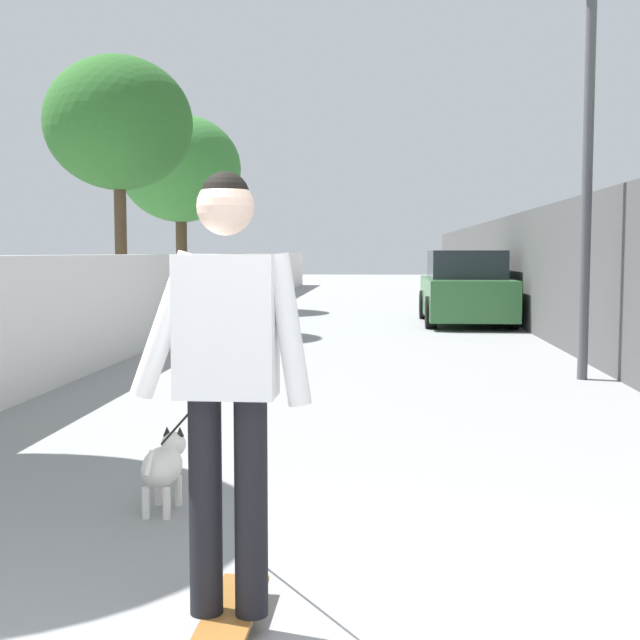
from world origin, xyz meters
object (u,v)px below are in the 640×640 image
Objects in this scene: tree_left_distant at (119,124)px; person_skateboarder at (227,358)px; car_near at (466,290)px; skateboard at (229,617)px; lamp_post at (589,105)px; tree_left_mid at (180,169)px; dog at (164,464)px.

tree_left_distant is 2.93× the size of person_skateboarder.
tree_left_distant is 7.72m from car_near.
skateboard is 0.20× the size of car_near.
car_near is at bearing -68.39° from tree_left_distant.
person_skateboarder reaches higher than car_near.
tree_left_distant reaches higher than lamp_post.
tree_left_mid is at bearing 14.14° from person_skateboarder.
person_skateboarder is 1.86m from dog.
person_skateboarder is at bearing -169.38° from skateboard.
lamp_post is (-5.08, -7.17, -0.62)m from tree_left_distant.
lamp_post reaches higher than car_near.
tree_left_mid is 8.21m from car_near.
tree_left_distant reaches higher than dog.
car_near is at bearing -13.23° from dog.
dog is (-5.28, 3.65, -2.93)m from lamp_post.
dog is at bearing 23.44° from skateboard.
tree_left_distant is at bearing 19.40° from skateboard.
tree_left_distant is 11.50m from dog.
skateboard is 1.03m from person_skateboarder.
car_near is at bearing 4.47° from lamp_post.
tree_left_mid is 6.01m from tree_left_distant.
skateboard is 14.69m from car_near.
tree_left_distant is 1.29× the size of car_near.
lamp_post is at bearing -34.62° from dog.
skateboard is (-6.81, 2.98, -3.14)m from lamp_post.
person_skateboarder is at bearing -156.56° from dog.
tree_left_mid is at bearing 14.14° from skateboard.
tree_left_mid reaches higher than dog.
person_skateboarder is at bearing -160.60° from tree_left_distant.
car_near is at bearing -116.26° from tree_left_mid.
tree_left_mid is at bearing 3.05° from tree_left_distant.
skateboard is at bearing 10.62° from person_skateboarder.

